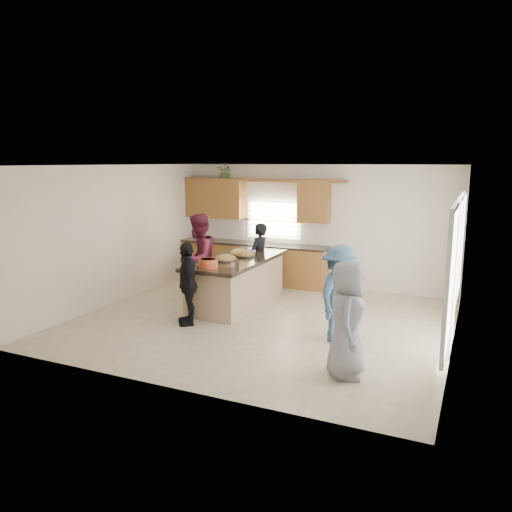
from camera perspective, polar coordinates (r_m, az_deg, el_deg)
The scene contains 18 objects.
floor at distance 9.19m, azimuth 0.66°, elevation -7.40°, with size 6.50×6.50×0.00m, color beige.
room_shell at distance 8.79m, azimuth 0.69°, elevation 4.46°, with size 6.52×6.02×2.81m.
back_cabinetry at distance 11.99m, azimuth -0.51°, elevation 1.38°, with size 4.08×0.66×2.46m.
right_wall_glazing at distance 8.02m, azimuth 21.85°, elevation -0.97°, with size 0.06×4.00×2.25m.
island at distance 10.13m, azimuth -2.19°, elevation -3.03°, with size 1.15×2.70×0.95m.
platter_front at distance 9.80m, azimuth -3.50°, elevation -0.36°, with size 0.47×0.47×0.19m.
platter_mid at distance 10.21m, azimuth -1.23°, elevation 0.10°, with size 0.40×0.40×0.16m.
platter_back at distance 10.45m, azimuth -1.98°, elevation 0.34°, with size 0.41×0.41×0.17m.
salad_bowl at distance 9.17m, azimuth -5.48°, elevation -0.77°, with size 0.35×0.35×0.16m.
clear_cup at distance 9.17m, azimuth -2.64°, elevation -1.01°, with size 0.08×0.08×0.09m, color white.
plate_stack at distance 10.71m, azimuth -0.53°, elevation 0.61°, with size 0.19×0.19×0.06m, color #A789C7.
flower_vase at distance 10.95m, azimuth 0.54°, elevation 1.86°, with size 0.14×0.14×0.42m.
potted_plant at distance 12.23m, azimuth -3.47°, elevation 9.58°, with size 0.39×0.34×0.44m, color #406C2B.
woman_left_back at distance 10.93m, azimuth 0.33°, elevation -0.26°, with size 0.57×0.37×1.55m, color black.
woman_left_mid at distance 10.13m, azimuth -6.55°, elevation -0.37°, with size 0.90×0.70×1.85m, color #5B1B2C.
woman_left_front at distance 8.91m, azimuth -7.82°, elevation -3.13°, with size 0.87×0.36×1.48m, color black.
woman_right_back at distance 8.08m, azimuth 9.39°, elevation -4.27°, with size 1.02×0.59×1.58m, color #324E6F.
woman_right_front at distance 6.78m, azimuth 10.33°, elevation -7.14°, with size 0.78×0.51×1.60m, color gray.
Camera 1 is at (3.50, -8.00, 2.86)m, focal length 35.00 mm.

